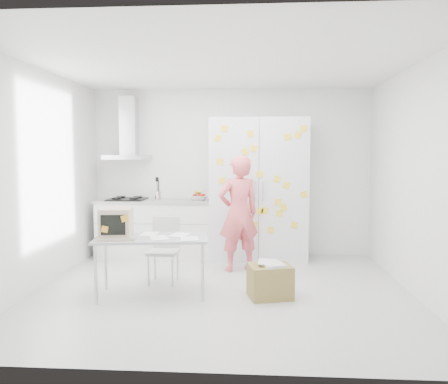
# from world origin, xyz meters

# --- Properties ---
(floor) EXTENTS (4.50, 4.00, 0.02)m
(floor) POSITION_xyz_m (0.00, 0.00, -0.01)
(floor) COLOR silver
(floor) RESTS_ON ground
(walls) EXTENTS (4.52, 4.01, 2.70)m
(walls) POSITION_xyz_m (0.00, 0.72, 1.35)
(walls) COLOR white
(walls) RESTS_ON ground
(ceiling) EXTENTS (4.50, 4.00, 0.02)m
(ceiling) POSITION_xyz_m (0.00, 0.00, 2.70)
(ceiling) COLOR white
(ceiling) RESTS_ON walls
(counter_run) EXTENTS (1.84, 0.63, 1.28)m
(counter_run) POSITION_xyz_m (-1.20, 1.70, 0.47)
(counter_run) COLOR white
(counter_run) RESTS_ON ground
(range_hood) EXTENTS (0.70, 0.48, 1.01)m
(range_hood) POSITION_xyz_m (-1.65, 1.84, 1.96)
(range_hood) COLOR silver
(range_hood) RESTS_ON walls
(tall_cabinet) EXTENTS (1.50, 0.68, 2.20)m
(tall_cabinet) POSITION_xyz_m (0.45, 1.67, 1.10)
(tall_cabinet) COLOR silver
(tall_cabinet) RESTS_ON ground
(person) EXTENTS (0.70, 0.59, 1.63)m
(person) POSITION_xyz_m (0.16, 0.95, 0.82)
(person) COLOR #EE5C65
(person) RESTS_ON ground
(desk) EXTENTS (1.36, 0.80, 1.02)m
(desk) POSITION_xyz_m (-1.07, -0.22, 0.78)
(desk) COLOR #A4ACAF
(desk) RESTS_ON ground
(chair) EXTENTS (0.39, 0.39, 0.84)m
(chair) POSITION_xyz_m (-0.78, 0.34, 0.47)
(chair) COLOR silver
(chair) RESTS_ON ground
(cardboard_box) EXTENTS (0.55, 0.48, 0.42)m
(cardboard_box) POSITION_xyz_m (0.56, -0.21, 0.20)
(cardboard_box) COLOR olive
(cardboard_box) RESTS_ON ground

